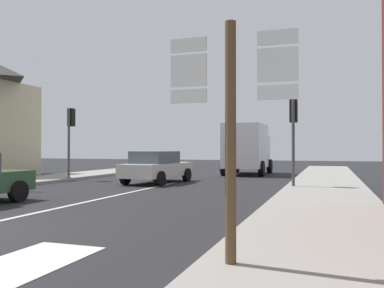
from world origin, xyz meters
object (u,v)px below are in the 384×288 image
object	(u,v)px
traffic_light_near_right	(293,123)
traffic_light_near_left	(71,127)
delivery_truck	(247,148)
route_sign_post	(231,123)
sedan_far	(157,167)

from	to	relation	value
traffic_light_near_right	traffic_light_near_left	world-z (taller)	traffic_light_near_left
delivery_truck	route_sign_post	bearing A→B (deg)	-79.57
sedan_far	route_sign_post	distance (m)	13.75
delivery_truck	traffic_light_near_left	distance (m)	10.58
sedan_far	traffic_light_near_left	distance (m)	5.16
route_sign_post	traffic_light_near_left	xyz separation A→B (m)	(-11.16, 12.24, 0.77)
delivery_truck	route_sign_post	distance (m)	19.89
sedan_far	delivery_truck	distance (m)	7.98
delivery_truck	traffic_light_near_right	size ratio (longest dim) A/B	1.42
sedan_far	traffic_light_near_left	bearing A→B (deg)	178.69
sedan_far	traffic_light_near_left	world-z (taller)	traffic_light_near_left
delivery_truck	route_sign_post	xyz separation A→B (m)	(3.60, -19.56, 0.26)
sedan_far	traffic_light_near_right	size ratio (longest dim) A/B	1.23
traffic_light_near_right	traffic_light_near_left	size ratio (longest dim) A/B	0.97
sedan_far	delivery_truck	bearing A→B (deg)	69.52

